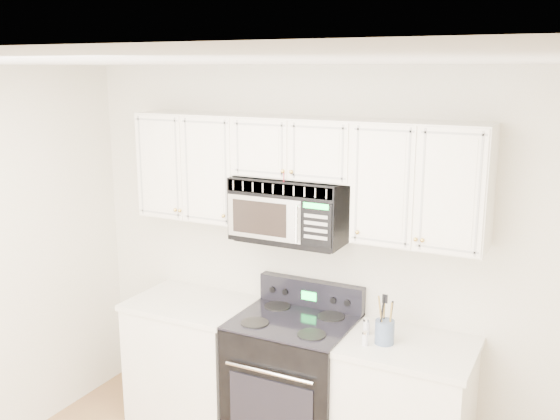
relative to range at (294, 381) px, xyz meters
The scene contains 9 objects.
room 1.64m from the range, 91.69° to the right, with size 3.51×3.51×2.61m.
base_cabinet_left 0.84m from the range, behind, with size 0.86×0.65×0.92m.
base_cabinet_right 0.76m from the range, ahead, with size 0.86×0.65×0.92m.
range is the anchor object (origin of this frame).
upper_cabinets 1.46m from the range, 104.57° to the left, with size 2.44×0.37×0.75m.
microwave 1.19m from the range, 124.50° to the left, with size 0.76×0.43×0.42m.
utensil_crock 0.83m from the range, ahead, with size 0.12×0.12×0.32m.
shaker_salt 0.74m from the range, 13.57° to the right, with size 0.04×0.04×0.09m.
shaker_pepper 0.70m from the range, ahead, with size 0.05×0.05×0.11m.
Camera 1 is at (1.71, -2.10, 2.58)m, focal length 40.00 mm.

